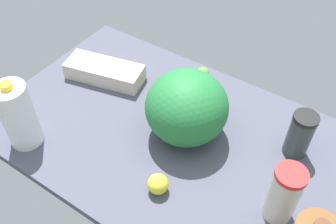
% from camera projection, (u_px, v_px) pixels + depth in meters
% --- Properties ---
extents(countertop, '(1.20, 0.76, 0.03)m').
position_uv_depth(countertop, '(168.00, 135.00, 1.27)').
color(countertop, '#47495A').
rests_on(countertop, ground).
extents(shaker_bottle, '(0.08, 0.08, 0.16)m').
position_uv_depth(shaker_bottle, '(300.00, 135.00, 1.15)').
color(shaker_bottle, '#353D3B').
rests_on(shaker_bottle, countertop).
extents(tumbler_cup, '(0.08, 0.08, 0.19)m').
position_uv_depth(tumbler_cup, '(284.00, 194.00, 0.99)').
color(tumbler_cup, beige).
rests_on(tumbler_cup, countertop).
extents(milk_jug, '(0.11, 0.11, 0.25)m').
position_uv_depth(milk_jug, '(18.00, 115.00, 1.16)').
color(milk_jug, white).
rests_on(milk_jug, countertop).
extents(watermelon, '(0.27, 0.27, 0.24)m').
position_uv_depth(watermelon, '(187.00, 107.00, 1.18)').
color(watermelon, '#237537').
rests_on(watermelon, countertop).
extents(egg_carton, '(0.32, 0.18, 0.06)m').
position_uv_depth(egg_carton, '(105.00, 72.00, 1.44)').
color(egg_carton, beige).
rests_on(egg_carton, countertop).
extents(lime_beside_bowl, '(0.06, 0.06, 0.06)m').
position_uv_depth(lime_beside_bowl, '(165.00, 84.00, 1.39)').
color(lime_beside_bowl, '#67BC41').
rests_on(lime_beside_bowl, countertop).
extents(lemon_near_front, '(0.06, 0.06, 0.06)m').
position_uv_depth(lemon_near_front, '(158.00, 184.00, 1.09)').
color(lemon_near_front, yellow).
rests_on(lemon_near_front, countertop).
extents(lime_far_back, '(0.05, 0.05, 0.05)m').
position_uv_depth(lime_far_back, '(203.00, 73.00, 1.44)').
color(lime_far_back, '#5EA939').
rests_on(lime_far_back, countertop).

